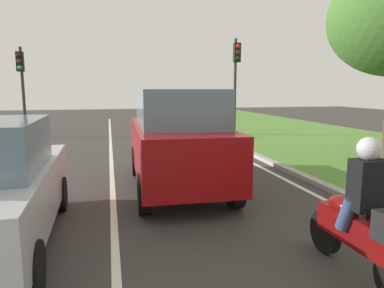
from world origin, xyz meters
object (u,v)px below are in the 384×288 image
Objects in this scene: rider_person at (366,183)px; traffic_light_near_right at (236,70)px; traffic_light_overhead_left at (21,76)px; car_suv_ahead at (178,139)px; motorcycle at (365,235)px.

traffic_light_near_right is (3.15, 12.93, 2.00)m from rider_person.
rider_person is at bearing -65.09° from traffic_light_overhead_left.
traffic_light_near_right is at bearing 75.91° from rider_person.
traffic_light_near_right is at bearing -10.13° from traffic_light_overhead_left.
car_suv_ahead is at bearing -117.88° from traffic_light_near_right.
car_suv_ahead is 9.95m from traffic_light_near_right.
traffic_light_overhead_left is (-9.98, 1.78, -0.31)m from traffic_light_near_right.
traffic_light_overhead_left reaches higher than rider_person.
rider_person is (-0.00, 0.05, 0.62)m from motorcycle.
traffic_light_overhead_left is (-5.43, 10.39, 1.71)m from car_suv_ahead.
rider_person is at bearing -70.27° from car_suv_ahead.
traffic_light_overhead_left is at bearing 169.87° from traffic_light_near_right.
car_suv_ahead is 11.85m from traffic_light_overhead_left.
traffic_light_near_right is 10.14m from traffic_light_overhead_left.
traffic_light_overhead_left is (-6.83, 14.76, 2.31)m from motorcycle.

